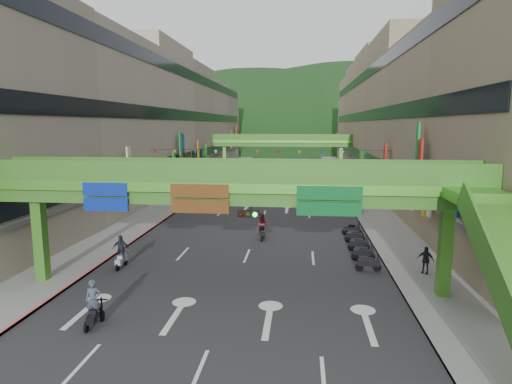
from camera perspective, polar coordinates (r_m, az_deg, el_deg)
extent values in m
plane|color=black|center=(18.70, -6.13, -19.57)|extent=(320.00, 320.00, 0.00)
cube|color=#28282B|center=(66.73, 2.87, 1.32)|extent=(18.00, 140.00, 0.02)
cube|color=gray|center=(68.20, -6.40, 1.50)|extent=(4.00, 140.00, 0.15)
cube|color=gray|center=(67.04, 12.31, 1.22)|extent=(4.00, 140.00, 0.15)
cube|color=#CC5959|center=(67.82, -4.83, 1.50)|extent=(0.20, 140.00, 0.18)
cube|color=gray|center=(66.85, 10.69, 1.26)|extent=(0.20, 140.00, 0.18)
cube|color=#9E937F|center=(69.79, -13.05, 9.26)|extent=(12.00, 95.00, 19.00)
cube|color=black|center=(68.23, -8.06, 4.95)|extent=(0.08, 90.25, 1.40)
cube|color=black|center=(68.08, -8.18, 10.00)|extent=(0.08, 90.25, 1.40)
cube|color=black|center=(68.46, -8.29, 15.02)|extent=(0.08, 90.25, 1.40)
cube|color=gray|center=(67.81, 19.39, 9.00)|extent=(12.00, 95.00, 19.00)
cube|color=black|center=(66.86, 14.09, 4.69)|extent=(0.08, 90.25, 1.40)
cube|color=black|center=(66.71, 14.29, 9.83)|extent=(0.08, 90.25, 1.40)
cube|color=black|center=(67.09, 14.49, 14.96)|extent=(0.08, 90.25, 1.40)
cube|color=#4C9E2D|center=(22.55, -3.19, 0.89)|extent=(28.00, 2.20, 0.50)
cube|color=#387223|center=(22.64, -3.18, -0.61)|extent=(28.00, 1.76, 0.70)
cube|color=#4C9E2D|center=(27.21, -26.77, -5.86)|extent=(0.60, 0.60, 4.80)
cube|color=#4C9E2D|center=(24.15, 23.86, -7.46)|extent=(0.60, 0.60, 4.80)
cube|color=#387223|center=(21.43, -3.65, 2.62)|extent=(28.00, 0.12, 1.10)
cube|color=#387223|center=(23.47, -2.80, 3.18)|extent=(28.00, 0.12, 1.10)
cube|color=navy|center=(23.55, -19.42, -0.74)|extent=(2.40, 0.12, 1.50)
cube|color=#593314|center=(21.89, -7.51, -1.01)|extent=(3.00, 0.12, 1.50)
cube|color=#0C5926|center=(21.34, 9.73, -1.32)|extent=(3.20, 0.12, 1.50)
cube|color=black|center=(21.42, -1.04, -2.92)|extent=(1.10, 0.28, 0.35)
cube|color=#4C9E2D|center=(81.17, 3.49, 6.76)|extent=(28.00, 2.20, 0.50)
cube|color=#387223|center=(81.20, 3.49, 6.33)|extent=(28.00, 1.76, 0.70)
cube|color=#4C9E2D|center=(82.59, -4.20, 4.46)|extent=(0.60, 0.60, 4.80)
cube|color=#4C9E2D|center=(81.63, 11.23, 4.26)|extent=(0.60, 0.60, 4.80)
cube|color=#387223|center=(80.11, 3.46, 7.30)|extent=(28.00, 0.12, 1.10)
cube|color=#387223|center=(82.18, 3.53, 7.34)|extent=(28.00, 0.12, 1.10)
ellipsoid|color=#1C4419|center=(177.23, -0.03, 6.13)|extent=(168.00, 140.00, 112.00)
ellipsoid|color=#1C4419|center=(197.40, 12.30, 6.22)|extent=(208.00, 176.00, 128.00)
cylinder|color=black|center=(46.25, 1.56, 5.63)|extent=(26.00, 0.03, 0.03)
cone|color=red|center=(48.85, -13.29, 5.28)|extent=(0.36, 0.36, 0.40)
cone|color=gold|center=(48.15, -10.72, 5.31)|extent=(0.36, 0.36, 0.40)
cone|color=#193FB2|center=(47.55, -8.08, 5.33)|extent=(0.36, 0.36, 0.40)
cone|color=silver|center=(47.05, -5.39, 5.35)|extent=(0.36, 0.36, 0.40)
cone|color=#198C33|center=(46.65, -2.64, 5.35)|extent=(0.36, 0.36, 0.40)
cone|color=orange|center=(46.37, 0.15, 5.33)|extent=(0.36, 0.36, 0.40)
cone|color=red|center=(46.19, 2.97, 5.31)|extent=(0.36, 0.36, 0.40)
cone|color=gold|center=(46.13, 5.80, 5.27)|extent=(0.36, 0.36, 0.40)
cone|color=#193FB2|center=(46.18, 8.64, 5.22)|extent=(0.36, 0.36, 0.40)
cone|color=silver|center=(46.34, 11.45, 5.15)|extent=(0.36, 0.36, 0.40)
cone|color=#198C33|center=(46.61, 14.25, 5.08)|extent=(0.36, 0.36, 0.40)
cone|color=orange|center=(46.98, 17.00, 4.99)|extent=(0.36, 0.36, 0.40)
cube|color=black|center=(21.02, -20.77, -15.10)|extent=(0.59, 1.34, 0.35)
cube|color=black|center=(20.92, -20.81, -14.47)|extent=(0.40, 0.60, 0.18)
cube|color=black|center=(21.23, -19.92, -13.34)|extent=(0.55, 0.16, 0.06)
cylinder|color=black|center=(21.54, -19.81, -15.32)|extent=(0.19, 0.51, 0.50)
cylinder|color=black|center=(20.75, -21.68, -16.38)|extent=(0.19, 0.51, 0.50)
imported|color=#36414F|center=(20.75, -20.88, -13.30)|extent=(0.73, 0.55, 1.82)
cube|color=black|center=(33.55, 0.89, -5.45)|extent=(0.44, 1.32, 0.35)
cube|color=black|center=(33.49, 0.89, -5.03)|extent=(0.34, 0.57, 0.18)
cube|color=black|center=(33.96, 1.04, -4.40)|extent=(0.55, 0.10, 0.06)
cylinder|color=black|center=(34.16, 1.04, -5.71)|extent=(0.14, 0.51, 0.50)
cylinder|color=black|center=(33.11, 0.73, -6.18)|extent=(0.14, 0.51, 0.50)
imported|color=maroon|center=(33.39, 0.89, -4.31)|extent=(0.90, 0.73, 1.77)
cube|color=#9C9BA5|center=(28.34, -17.52, -8.62)|extent=(0.41, 1.32, 0.35)
cube|color=#9C9BA5|center=(28.27, -17.54, -8.13)|extent=(0.33, 0.56, 0.18)
cube|color=#9C9BA5|center=(28.67, -17.08, -7.35)|extent=(0.55, 0.09, 0.06)
cylinder|color=black|center=(28.90, -17.00, -8.87)|extent=(0.12, 0.50, 0.50)
cylinder|color=black|center=(27.96, -17.99, -9.52)|extent=(0.12, 0.50, 0.50)
imported|color=#1E2630|center=(28.14, -17.59, -7.27)|extent=(1.07, 0.49, 1.79)
cube|color=#912106|center=(49.55, -2.70, -0.73)|extent=(0.55, 1.34, 0.35)
cube|color=#912106|center=(49.51, -2.71, -0.44)|extent=(0.38, 0.59, 0.18)
cube|color=#912106|center=(49.99, -2.52, -0.06)|extent=(0.55, 0.15, 0.06)
cylinder|color=black|center=(50.12, -2.51, -0.96)|extent=(0.18, 0.51, 0.50)
cylinder|color=black|center=(49.09, -2.90, -1.18)|extent=(0.18, 0.51, 0.50)
imported|color=#383840|center=(49.44, -2.71, 0.01)|extent=(0.91, 0.67, 1.70)
cube|color=black|center=(27.36, 14.77, -9.13)|extent=(1.33, 0.48, 0.35)
cube|color=black|center=(27.28, 14.79, -8.63)|extent=(0.58, 0.35, 0.18)
cube|color=black|center=(27.35, 15.94, -8.09)|extent=(0.12, 0.55, 0.06)
cylinder|color=black|center=(27.59, 15.87, -9.68)|extent=(0.51, 0.15, 0.50)
cylinder|color=black|center=(27.32, 13.61, -9.77)|extent=(0.51, 0.15, 0.50)
cube|color=black|center=(29.43, 14.13, -7.81)|extent=(1.33, 0.48, 0.35)
cube|color=black|center=(29.36, 14.14, -7.34)|extent=(0.58, 0.35, 0.18)
cube|color=black|center=(29.43, 15.21, -6.84)|extent=(0.12, 0.55, 0.06)
cylinder|color=black|center=(29.65, 15.15, -8.33)|extent=(0.51, 0.15, 0.50)
cylinder|color=black|center=(29.39, 13.05, -8.40)|extent=(0.51, 0.15, 0.50)
cube|color=black|center=(31.52, 13.57, -6.66)|extent=(1.33, 0.48, 0.35)
cube|color=black|center=(31.46, 13.59, -6.22)|extent=(0.58, 0.35, 0.18)
cube|color=black|center=(31.53, 14.58, -5.76)|extent=(0.12, 0.55, 0.06)
cylinder|color=black|center=(31.74, 14.52, -7.15)|extent=(0.51, 0.15, 0.50)
cylinder|color=black|center=(31.48, 12.57, -7.21)|extent=(0.51, 0.15, 0.50)
cube|color=black|center=(33.63, 13.08, -5.65)|extent=(1.33, 0.48, 0.35)
cube|color=black|center=(33.57, 13.10, -5.24)|extent=(0.58, 0.35, 0.18)
cube|color=black|center=(33.64, 14.03, -4.81)|extent=(0.12, 0.55, 0.06)
cylinder|color=black|center=(33.83, 13.98, -6.12)|extent=(0.51, 0.15, 0.50)
cylinder|color=black|center=(33.59, 12.15, -6.17)|extent=(0.51, 0.15, 0.50)
cube|color=black|center=(35.75, 12.66, -4.76)|extent=(1.33, 0.48, 0.35)
cube|color=black|center=(35.69, 12.67, -4.37)|extent=(0.58, 0.35, 0.18)
cube|color=black|center=(35.76, 13.55, -3.97)|extent=(0.12, 0.55, 0.06)
cylinder|color=black|center=(35.94, 13.50, -5.21)|extent=(0.51, 0.15, 0.50)
cylinder|color=black|center=(35.71, 11.77, -5.25)|extent=(0.51, 0.15, 0.50)
imported|color=#ABABB4|center=(83.01, -1.35, 3.26)|extent=(1.47, 3.76, 1.22)
imported|color=gold|center=(83.66, 7.28, 3.35)|extent=(2.36, 4.71, 1.54)
imported|color=#B22226|center=(44.58, 13.92, -1.81)|extent=(0.77, 0.61, 1.53)
imported|color=#22222A|center=(27.64, 21.64, -8.71)|extent=(1.03, 0.83, 1.64)
imported|color=#374E62|center=(56.85, 13.09, 0.51)|extent=(0.77, 0.57, 1.50)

